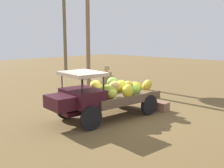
% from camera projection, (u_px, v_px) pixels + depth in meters
% --- Properties ---
extents(ground_plane, '(60.00, 60.00, 0.00)m').
position_uv_depth(ground_plane, '(116.00, 116.00, 10.12)').
color(ground_plane, brown).
extents(truck, '(4.59, 2.20, 1.84)m').
position_uv_depth(truck, '(104.00, 95.00, 9.69)').
color(truck, '#38111C').
rests_on(truck, ground).
extents(farmer, '(0.53, 0.49, 1.75)m').
position_uv_depth(farmer, '(107.00, 82.00, 12.05)').
color(farmer, '#38434A').
rests_on(farmer, ground).
extents(wooden_crate, '(0.47, 0.53, 0.36)m').
position_uv_depth(wooden_crate, '(162.00, 106.00, 10.87)').
color(wooden_crate, '#8B5E4A').
rests_on(wooden_crate, ground).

